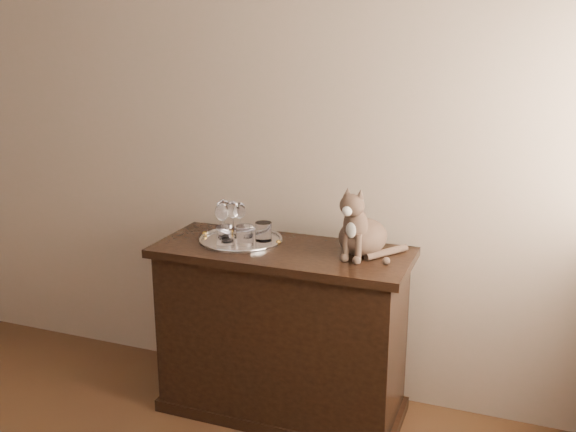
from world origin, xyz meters
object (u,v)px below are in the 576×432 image
Objects in this scene: sideboard at (282,332)px; wine_glass_b at (240,219)px; tumbler_a at (245,235)px; wine_glass_a at (224,217)px; tumbler_b at (225,236)px; tumbler_c at (263,232)px; tray at (241,241)px; wine_glass_c at (222,221)px; cat at (363,219)px; wine_glass_d at (233,219)px.

wine_glass_b is at bearing 160.51° from sideboard.
wine_glass_a is at bearing 146.79° from tumbler_a.
tumbler_b is 1.09× the size of tumbler_c.
tumbler_a is at bearing -56.03° from wine_glass_b.
wine_glass_b reaches higher than sideboard.
tumbler_b reaches higher than tumbler_a.
tumbler_c is at bearing 15.78° from tray.
wine_glass_a reaches higher than tumbler_c.
sideboard is at bearing -0.75° from wine_glass_c.
tray is at bearing 172.57° from sideboard.
tumbler_a is at bearing -33.21° from wine_glass_a.
wine_glass_b is at bearing -173.19° from cat.
sideboard is 0.70m from cat.
tumbler_b is at bearing -61.29° from wine_glass_a.
wine_glass_c is at bearing -120.46° from wine_glass_b.
wine_glass_b is (-0.26, 0.09, 0.52)m from sideboard.
tumbler_a is at bearing 38.29° from tumbler_b.
tumbler_b is 0.30× the size of cat.
tumbler_b reaches higher than tray.
tray is at bearing 78.87° from tumbler_b.
wine_glass_a is 1.02× the size of wine_glass_d.
tray is 0.12m from tumbler_c.
tumbler_a is 0.11m from tumbler_c.
tumbler_b is at bearing -156.80° from cat.
tumbler_a is 0.56m from cat.
wine_glass_c reaches higher than wine_glass_d.
wine_glass_a is at bearing 174.38° from wine_glass_d.
wine_glass_d is 0.66m from cat.
wine_glass_a is 0.07m from wine_glass_c.
tumbler_a reaches higher than sideboard.
wine_glass_c is 1.85× the size of tumbler_b.
cat is at bearing 13.22° from tumbler_b.
wine_glass_c is (-0.09, -0.03, 0.09)m from tray.
cat is (0.63, -0.03, 0.07)m from wine_glass_b.
wine_glass_c is at bearing -163.53° from tray.
wine_glass_c is at bearing 179.25° from sideboard.
tray is 0.13m from wine_glass_c.
tumbler_a is 0.09m from tumbler_b.
wine_glass_c is 2.01× the size of tumbler_c.
wine_glass_b reaches higher than tumbler_b.
wine_glass_a is at bearing -167.35° from wine_glass_b.
sideboard is 0.63m from wine_glass_a.
wine_glass_c is 1.95× the size of tumbler_a.
cat is at bearing -0.30° from tumbler_c.
cat is (0.68, 0.05, 0.07)m from wine_glass_c.
wine_glass_b is 0.10m from wine_glass_c.
tumbler_a is (0.13, -0.04, -0.04)m from wine_glass_c.
tray is (-0.22, 0.03, 0.43)m from sideboard.
wine_glass_d is 1.92× the size of tumbler_a.
tray is at bearing -61.39° from wine_glass_b.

